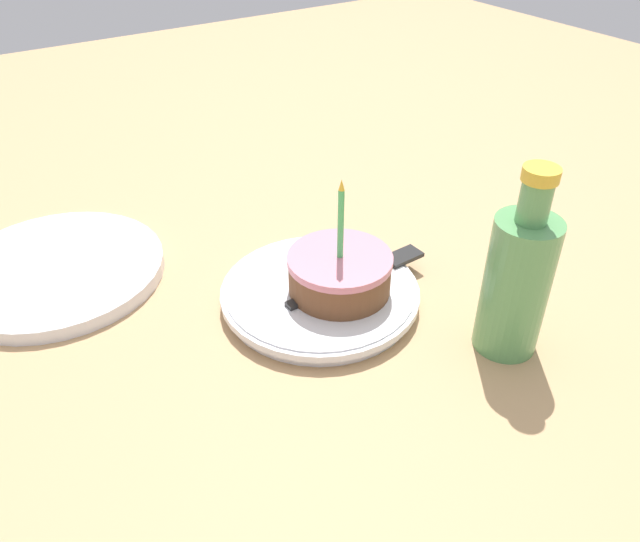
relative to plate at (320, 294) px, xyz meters
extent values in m
cube|color=tan|center=(0.01, -0.02, -0.03)|extent=(2.40, 2.40, 0.04)
cylinder|color=silver|center=(0.00, 0.00, 0.00)|extent=(0.21, 0.21, 0.02)
cylinder|color=silver|center=(0.00, 0.00, 0.00)|extent=(0.22, 0.22, 0.01)
cylinder|color=brown|center=(0.02, -0.01, 0.03)|extent=(0.11, 0.11, 0.04)
cylinder|color=#D17A8C|center=(0.02, -0.01, 0.05)|extent=(0.11, 0.11, 0.01)
cylinder|color=#4CBF66|center=(0.02, -0.01, 0.09)|extent=(0.01, 0.01, 0.08)
cone|color=yellow|center=(0.02, -0.01, 0.13)|extent=(0.01, 0.01, 0.01)
cube|color=#262626|center=(0.02, -0.01, 0.01)|extent=(0.14, 0.02, 0.00)
cube|color=#262626|center=(0.11, -0.01, 0.01)|extent=(0.05, 0.03, 0.00)
cylinder|color=#599959|center=(0.12, -0.16, 0.06)|extent=(0.06, 0.06, 0.14)
cylinder|color=#599959|center=(0.12, -0.16, 0.15)|extent=(0.03, 0.03, 0.04)
cylinder|color=gold|center=(0.12, -0.16, 0.18)|extent=(0.03, 0.03, 0.01)
cylinder|color=silver|center=(-0.23, 0.21, 0.00)|extent=(0.24, 0.24, 0.02)
camera|label=1|loc=(-0.30, -0.45, 0.41)|focal=35.00mm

